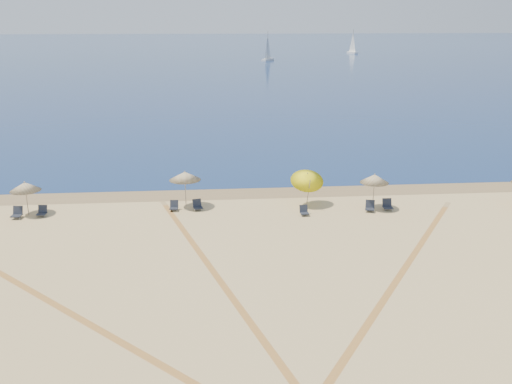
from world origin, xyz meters
The scene contains 16 objects.
ocean centered at (0.00, 225.00, 0.01)m, with size 500.00×500.00×0.00m, color #0C2151.
wet_sand centered at (0.00, 24.00, 0.00)m, with size 500.00×500.00×0.00m, color olive.
umbrella_1 centered at (-14.65, 20.57, 1.88)m, with size 1.91×1.91×2.22m.
umbrella_2 centered at (-4.59, 21.18, 2.16)m, with size 2.08×2.08×2.50m.
umbrella_3 centered at (3.49, 20.75, 1.96)m, with size 2.20×2.20×2.73m.
umbrella_4 centered at (7.74, 19.78, 2.08)m, with size 1.87×1.87×2.42m.
chair_2 centered at (-15.15, 19.98, 0.32)m, with size 0.67×0.76×0.73m.
chair_3 centered at (-13.68, 20.23, 0.30)m, with size 0.60×0.69×0.67m.
chair_4 centered at (-5.36, 20.59, 0.29)m, with size 0.59×0.68×0.65m.
chair_5 centered at (-3.82, 20.56, 0.31)m, with size 0.73×0.80×0.69m.
chair_6 centered at (3.00, 18.96, 0.28)m, with size 0.57×0.66×0.63m.
chair_7 centered at (7.42, 19.35, 0.31)m, with size 0.77×0.83×0.71m.
chair_8 centered at (8.65, 19.52, 0.32)m, with size 0.62×0.72×0.72m.
sailboat_0 centered at (14.50, 149.90, 2.49)m, with size 4.12×5.44×8.24m.
sailboat_1 centered at (47.41, 180.68, 2.47)m, with size 2.79×5.65×8.15m.
tire_tracks centered at (-2.92, 9.19, 0.00)m, with size 57.08×41.88×0.00m.
Camera 1 is at (-2.91, -14.08, 12.13)m, focal length 38.87 mm.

